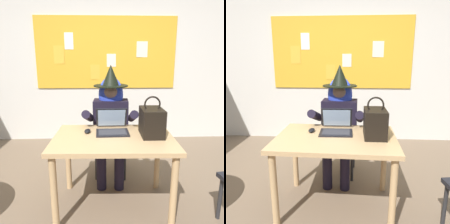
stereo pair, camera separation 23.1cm
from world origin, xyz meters
The scene contains 8 objects.
ground_plane centered at (0.00, 0.00, 0.00)m, with size 24.00×24.00×0.00m, color #75604C.
wall_back_bulletin centered at (0.00, 2.02, 1.38)m, with size 5.59×2.17×2.74m.
desk_main centered at (0.04, 0.04, 0.64)m, with size 1.14×0.79×0.74m.
chair_at_desk centered at (0.04, 0.78, 0.50)m, with size 0.45×0.45×0.89m.
person_costumed centered at (0.03, 0.66, 0.78)m, with size 0.61×0.68×1.39m.
laptop centered at (0.03, 0.20, 0.79)m, with size 0.33×0.33×0.23m.
computer_mouse centered at (-0.21, 0.17, 0.76)m, with size 0.06×0.10×0.03m, color black.
handbag centered at (0.40, 0.08, 0.88)m, with size 0.20×0.30×0.38m.
Camera 1 is at (-0.05, -1.87, 1.45)m, focal length 34.78 mm.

